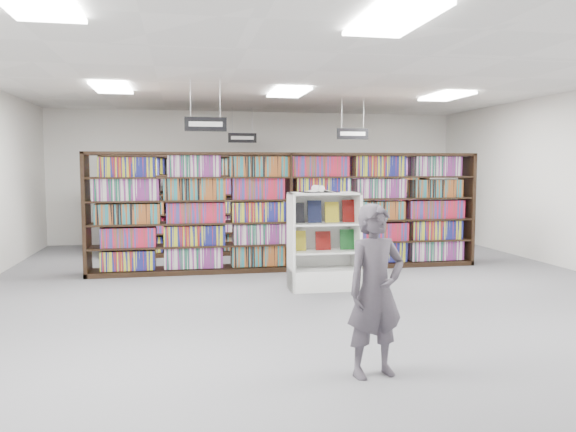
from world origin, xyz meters
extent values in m
plane|color=#5B5B61|center=(0.00, 0.00, 0.00)|extent=(12.00, 12.00, 0.00)
cube|color=silver|center=(0.00, 0.00, 3.20)|extent=(10.00, 12.00, 0.10)
cube|color=silver|center=(0.00, 6.00, 1.60)|extent=(10.00, 0.10, 3.20)
cube|color=black|center=(0.00, 2.00, 1.05)|extent=(7.00, 0.60, 2.10)
cube|color=maroon|center=(0.00, 2.00, 1.05)|extent=(6.88, 0.42, 1.98)
cube|color=black|center=(0.00, 4.00, 1.05)|extent=(7.00, 0.60, 2.10)
cube|color=maroon|center=(0.00, 4.00, 1.05)|extent=(6.88, 0.42, 1.98)
cube|color=black|center=(0.00, 5.70, 1.05)|extent=(7.00, 0.60, 2.10)
cube|color=maroon|center=(0.00, 5.70, 1.05)|extent=(6.88, 0.42, 1.98)
cylinder|color=#B2B2B7|center=(-1.73, 1.00, 2.91)|extent=(0.01, 0.01, 0.58)
cylinder|color=#B2B2B7|center=(-1.27, 1.00, 2.91)|extent=(0.01, 0.01, 0.58)
cube|color=black|center=(-1.50, 1.00, 2.51)|extent=(0.65, 0.02, 0.22)
cube|color=white|center=(-1.50, 0.99, 2.51)|extent=(0.52, 0.00, 0.08)
cylinder|color=#B2B2B7|center=(1.27, 3.00, 2.91)|extent=(0.01, 0.01, 0.58)
cylinder|color=#B2B2B7|center=(1.73, 3.00, 2.91)|extent=(0.01, 0.01, 0.58)
cube|color=black|center=(1.50, 3.00, 2.51)|extent=(0.65, 0.02, 0.22)
cube|color=white|center=(1.50, 2.99, 2.51)|extent=(0.52, 0.00, 0.08)
cylinder|color=#B2B2B7|center=(-0.73, 5.00, 2.91)|extent=(0.01, 0.01, 0.58)
cylinder|color=#B2B2B7|center=(-0.27, 5.00, 2.91)|extent=(0.01, 0.01, 0.58)
cube|color=black|center=(-0.50, 5.00, 2.51)|extent=(0.65, 0.02, 0.22)
cube|color=white|center=(-0.50, 4.99, 2.51)|extent=(0.52, 0.00, 0.08)
cube|color=white|center=(-3.00, -3.00, 3.16)|extent=(0.60, 1.20, 0.04)
cube|color=white|center=(0.00, -3.00, 3.16)|extent=(0.60, 1.20, 0.04)
cube|color=white|center=(-3.00, 2.00, 3.16)|extent=(0.60, 1.20, 0.04)
cube|color=white|center=(0.00, 2.00, 3.16)|extent=(0.60, 1.20, 0.04)
cube|color=white|center=(3.00, 2.00, 3.16)|extent=(0.60, 1.20, 0.04)
cube|color=white|center=(0.21, 0.26, 0.16)|extent=(1.05, 0.54, 0.31)
cube|color=white|center=(-0.29, 0.26, 0.73)|extent=(0.05, 0.52, 1.47)
cube|color=white|center=(0.71, 0.25, 0.73)|extent=(0.05, 0.52, 1.47)
cube|color=white|center=(0.21, 0.50, 0.73)|extent=(1.05, 0.04, 1.47)
cube|color=white|center=(0.21, 0.26, 1.45)|extent=(1.05, 0.54, 0.03)
cube|color=white|center=(0.21, 0.26, 0.58)|extent=(0.97, 0.49, 0.02)
cube|color=white|center=(0.21, 0.26, 1.00)|extent=(0.97, 0.49, 0.02)
cube|color=black|center=(-0.19, 0.31, 1.17)|extent=(0.21, 0.08, 0.32)
cube|color=black|center=(0.08, 0.31, 1.17)|extent=(0.21, 0.08, 0.32)
cube|color=gold|center=(0.35, 0.30, 1.17)|extent=(0.21, 0.08, 0.32)
cube|color=#670D0B|center=(0.62, 0.30, 1.17)|extent=(0.21, 0.08, 0.32)
cube|color=gold|center=(-0.17, 0.31, 0.74)|extent=(0.23, 0.06, 0.29)
cube|color=#670D0B|center=(0.21, 0.31, 0.74)|extent=(0.23, 0.06, 0.29)
cube|color=#175620|center=(0.60, 0.30, 0.74)|extent=(0.23, 0.06, 0.29)
cube|color=black|center=(0.14, 0.28, 1.47)|extent=(0.58, 0.40, 0.01)
cube|color=white|center=(0.02, 0.28, 1.48)|extent=(0.29, 0.32, 0.05)
cube|color=white|center=(0.27, 0.28, 1.48)|extent=(0.28, 0.32, 0.06)
cylinder|color=white|center=(0.12, 0.28, 1.53)|extent=(0.15, 0.29, 0.10)
imported|color=#443F48|center=(-0.22, -3.26, 0.76)|extent=(0.62, 0.47, 1.53)
camera|label=1|loc=(-1.89, -7.88, 1.85)|focal=35.00mm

